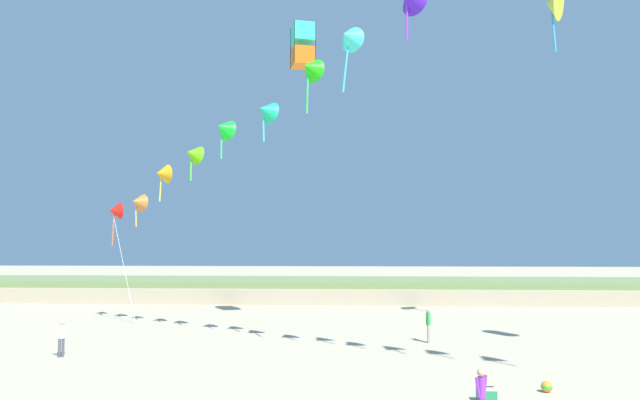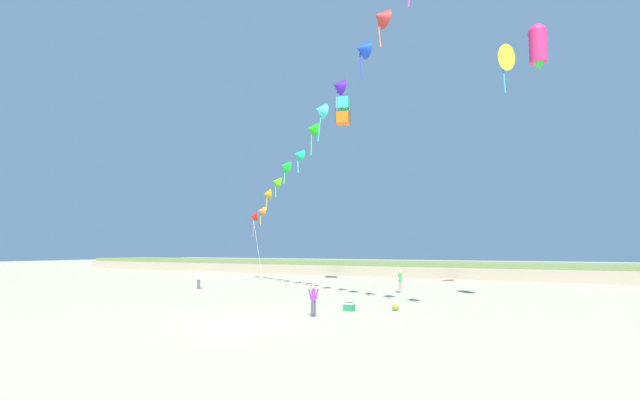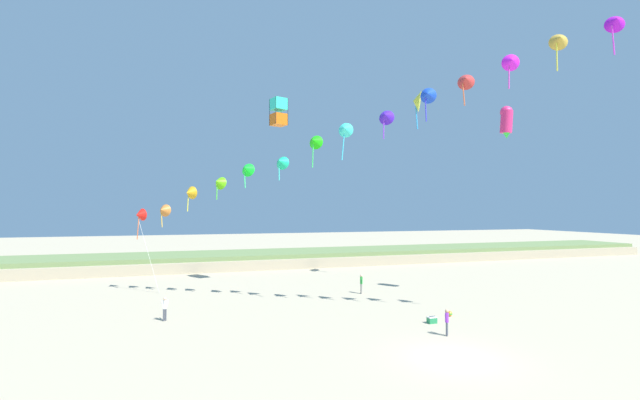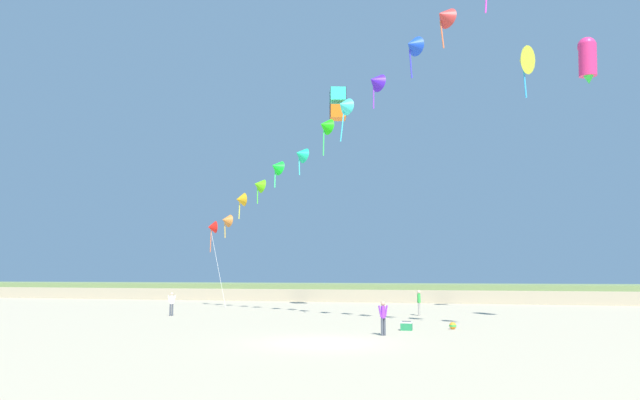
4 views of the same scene
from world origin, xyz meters
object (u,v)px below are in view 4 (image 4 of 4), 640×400
Objects in this scene: person_near_right at (172,302)px; person_mid_center at (419,301)px; beach_cooler at (406,326)px; large_kite_mid_trail at (524,61)px; beach_ball at (453,326)px; large_kite_low_lead at (588,59)px; person_near_left at (383,316)px; large_kite_high_solo at (338,104)px.

person_mid_center is (16.20, 4.61, 0.08)m from person_near_right.
large_kite_mid_trail is at bearing 62.46° from beach_cooler.
person_mid_center is at bearing 105.59° from beach_ball.
person_near_right is at bearing 176.17° from large_kite_low_lead.
large_kite_low_lead is at bearing -76.15° from large_kite_mid_trail.
large_kite_low_lead is 18.07m from beach_cooler.
beach_cooler reaches higher than beach_ball.
person_near_right is at bearing -164.12° from person_mid_center.
large_kite_low_lead is at bearing -3.83° from person_near_right.
person_near_left is at bearing -105.02° from beach_cooler.
beach_cooler is at bearing 74.98° from person_near_left.
person_mid_center is 19.64m from large_kite_mid_trail.
beach_ball is at bearing 29.19° from beach_cooler.
large_kite_mid_trail is at bearing 64.33° from person_near_left.
large_kite_high_solo is 6.99× the size of beach_ball.
beach_ball is (18.81, -4.74, -0.73)m from person_near_right.
person_near_left reaches higher than beach_cooler.
large_kite_mid_trail is (24.01, 8.23, 17.74)m from person_near_right.
person_near_left is 0.99× the size of person_near_right.
person_near_left is 25.84m from large_kite_mid_trail.
beach_cooler is (-7.41, -14.21, -18.43)m from large_kite_mid_trail.
large_kite_high_solo is 23.07m from beach_cooler.
person_near_right is at bearing 165.85° from beach_ball.
large_kite_low_lead is 1.07× the size of large_kite_high_solo.
person_near_left is at bearing -126.61° from beach_ball.
large_kite_low_lead is (10.61, 6.93, 13.85)m from person_near_left.
beach_ball is at bearing -111.83° from large_kite_mid_trail.
beach_ball is at bearing -158.82° from large_kite_low_lead.
person_near_left is 24.24m from large_kite_high_solo.
person_near_right reaches higher than person_near_left.
large_kite_high_solo is 4.39× the size of beach_cooler.
person_mid_center is at bearing 148.16° from large_kite_low_lead.
beach_cooler is at bearing -19.80° from person_near_right.
person_mid_center is 0.42× the size of large_kite_mid_trail.
large_kite_high_solo is at bearing 109.86° from person_near_left.
large_kite_mid_trail reaches higher than large_kite_low_lead.
large_kite_high_solo is (9.59, 8.68, 15.68)m from person_near_right.
person_near_right is at bearing 151.26° from person_near_left.
person_mid_center is 0.67× the size of large_kite_high_solo.
large_kite_low_lead reaches higher than person_mid_center.
large_kite_low_lead is (26.48, -1.77, 13.85)m from person_near_right.
person_near_left is 0.58× the size of large_kite_low_lead.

